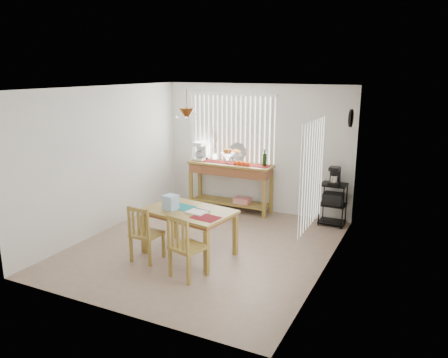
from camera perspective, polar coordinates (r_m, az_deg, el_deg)
The scene contains 10 objects.
ground at distance 7.38m, azimuth -2.60°, elevation -8.83°, with size 4.00×4.50×0.01m, color #9C7F69.
room_shell at distance 6.91m, azimuth -2.68°, elevation 4.27°, with size 4.20×4.70×2.70m.
sideboard at distance 9.01m, azimuth 0.91°, elevation 0.53°, with size 1.78×0.50×1.00m.
sideboard_items at distance 9.06m, azimuth -0.66°, elevation 3.22°, with size 1.69×0.43×0.77m.
wire_cart at distance 8.46m, azimuth 14.06°, elevation -2.71°, with size 0.47×0.38×0.80m.
cart_items at distance 8.35m, azimuth 14.26°, elevation 0.40°, with size 0.19×0.23×0.33m.
dining_table at distance 6.90m, azimuth -4.61°, elevation -4.70°, with size 1.48×1.07×0.73m.
table_items at distance 6.85m, azimuth -6.12°, elevation -3.39°, with size 1.05×0.64×0.23m.
chair_left at distance 6.81m, azimuth -10.26°, elevation -7.07°, with size 0.43×0.43×0.89m.
chair_right at distance 6.20m, azimuth -4.96°, elevation -8.85°, with size 0.53×0.53×0.93m.
Camera 1 is at (3.27, -5.95, 2.88)m, focal length 35.00 mm.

